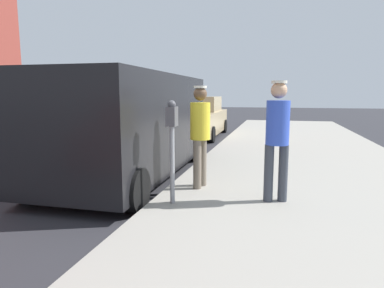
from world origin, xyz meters
name	(u,v)px	position (x,y,z in m)	size (l,w,h in m)	color
ground_plane	(111,194)	(0.00, 0.00, 0.00)	(80.00, 80.00, 0.00)	#2D2D33
sidewalk_slab	(320,206)	(3.50, 0.00, 0.07)	(5.00, 32.00, 0.15)	#9E998E
parking_meter_near	(172,134)	(1.35, -0.63, 1.18)	(0.14, 0.18, 1.52)	gray
pedestrian_in_blue	(277,133)	(2.83, -0.17, 1.19)	(0.35, 0.34, 1.80)	#383D47
pedestrian_in_yellow	(200,130)	(1.55, 0.33, 1.16)	(0.34, 0.36, 1.75)	#726656
parked_van	(131,123)	(-0.15, 1.27, 1.15)	(2.16, 5.22, 2.15)	black
parked_sedan_ahead	(198,118)	(-0.36, 8.40, 0.75)	(2.00, 4.43, 1.65)	tan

